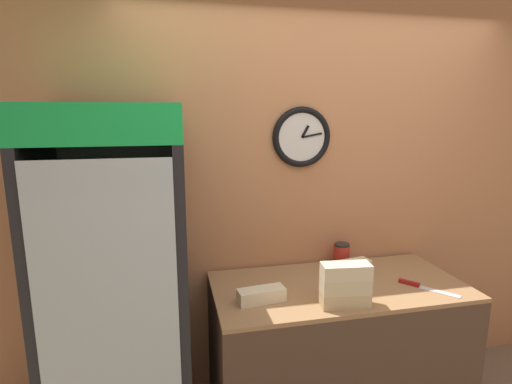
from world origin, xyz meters
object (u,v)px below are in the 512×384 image
sandwich_stack_middle (345,285)px  sandwich_flat_right (261,295)px  chefs_knife (420,286)px  condiment_jar (341,254)px  beverage_cooler (118,270)px  sandwich_flat_left (350,267)px  sandwich_stack_top (346,271)px  sandwich_stack_bottom (345,299)px

sandwich_stack_middle → sandwich_flat_right: 0.45m
chefs_knife → condiment_jar: size_ratio=1.92×
beverage_cooler → sandwich_flat_left: (1.39, 0.07, -0.13)m
sandwich_stack_top → sandwich_flat_left: 0.48m
sandwich_flat_left → condiment_jar: (0.01, 0.15, 0.03)m
sandwich_flat_left → condiment_jar: size_ratio=1.91×
sandwich_flat_right → sandwich_stack_middle: bearing=-19.5°
chefs_knife → condiment_jar: (-0.30, 0.43, 0.07)m
beverage_cooler → sandwich_flat_right: 0.79m
beverage_cooler → sandwich_stack_middle: beverage_cooler is taller
sandwich_flat_right → sandwich_flat_left: bearing=21.4°
sandwich_flat_left → condiment_jar: 0.15m
beverage_cooler → sandwich_stack_bottom: (1.17, -0.33, -0.13)m
sandwich_stack_middle → chefs_knife: size_ratio=0.93×
sandwich_stack_bottom → sandwich_stack_middle: (0.00, 0.00, 0.08)m
beverage_cooler → sandwich_flat_left: bearing=2.9°
beverage_cooler → sandwich_stack_middle: (1.17, -0.33, -0.06)m
sandwich_flat_right → beverage_cooler: bearing=166.5°
beverage_cooler → chefs_knife: size_ratio=6.72×
sandwich_stack_bottom → beverage_cooler: bearing=164.3°
condiment_jar → chefs_knife: bearing=-54.6°
sandwich_stack_middle → sandwich_flat_left: bearing=61.2°
sandwich_stack_top → sandwich_flat_right: 0.47m
sandwich_stack_top → chefs_knife: sandwich_stack_top is taller
beverage_cooler → sandwich_stack_middle: size_ratio=7.20×
sandwich_stack_bottom → sandwich_stack_top: bearing=0.0°
sandwich_flat_right → condiment_jar: condiment_jar is taller
sandwich_flat_left → sandwich_flat_right: sandwich_flat_left is taller
beverage_cooler → sandwich_flat_left: 1.40m
sandwich_stack_bottom → sandwich_flat_left: bearing=61.2°
sandwich_flat_left → chefs_knife: sandwich_flat_left is taller
sandwich_flat_right → sandwich_stack_bottom: bearing=-19.5°
condiment_jar → sandwich_flat_right: bearing=-148.4°
chefs_knife → sandwich_flat_left: bearing=137.9°
condiment_jar → sandwich_stack_top: bearing=-112.6°
sandwich_stack_middle → chefs_knife: 0.56m
sandwich_flat_left → sandwich_flat_right: 0.69m
beverage_cooler → condiment_jar: bearing=8.8°
sandwich_stack_middle → condiment_jar: (0.23, 0.55, -0.04)m
sandwich_stack_top → sandwich_flat_right: sandwich_stack_top is taller
sandwich_flat_right → chefs_knife: (0.95, -0.03, -0.03)m
sandwich_flat_right → condiment_jar: size_ratio=1.79×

